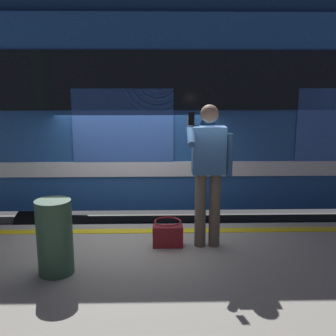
{
  "coord_description": "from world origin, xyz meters",
  "views": [
    {
      "loc": [
        -0.35,
        5.79,
        3.08
      ],
      "look_at": [
        -0.48,
        0.3,
        1.88
      ],
      "focal_mm": 44.67,
      "sensor_mm": 36.0,
      "label": 1
    }
  ],
  "objects": [
    {
      "name": "track_rail_near",
      "position": [
        0.0,
        -1.37,
        0.08
      ],
      "size": [
        17.07,
        0.08,
        0.16
      ],
      "primitive_type": "cube",
      "color": "slate",
      "rests_on": "ground"
    },
    {
      "name": "safety_line",
      "position": [
        0.0,
        0.3,
        0.98
      ],
      "size": [
        12.87,
        0.16,
        0.01
      ],
      "primitive_type": "cube",
      "color": "yellow",
      "rests_on": "platform"
    },
    {
      "name": "trash_bin",
      "position": [
        0.77,
        1.53,
        1.39
      ],
      "size": [
        0.38,
        0.38,
        0.83
      ],
      "primitive_type": "cylinder",
      "color": "#2D4C38",
      "rests_on": "platform"
    },
    {
      "name": "passenger",
      "position": [
        -0.97,
        0.81,
        2.04
      ],
      "size": [
        0.57,
        0.55,
        1.78
      ],
      "color": "brown",
      "rests_on": "platform"
    },
    {
      "name": "track_rail_far",
      "position": [
        0.0,
        -2.81,
        0.08
      ],
      "size": [
        17.07,
        0.08,
        0.16
      ],
      "primitive_type": "cube",
      "color": "slate",
      "rests_on": "ground"
    },
    {
      "name": "handbag",
      "position": [
        -0.47,
        0.84,
        1.14
      ],
      "size": [
        0.38,
        0.34,
        0.34
      ],
      "color": "maroon",
      "rests_on": "platform"
    },
    {
      "name": "train_carriage",
      "position": [
        -1.56,
        -2.08,
        2.59
      ],
      "size": [
        10.02,
        2.78,
        4.1
      ],
      "color": "#1E478C",
      "rests_on": "ground"
    },
    {
      "name": "ground_plane",
      "position": [
        0.0,
        0.0,
        0.0
      ],
      "size": [
        24.26,
        24.26,
        0.0
      ],
      "primitive_type": "plane",
      "color": "#3D3D3F"
    }
  ]
}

